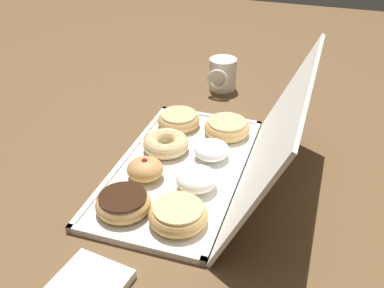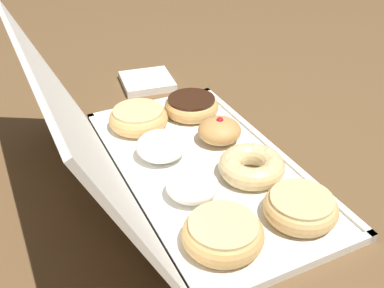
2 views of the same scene
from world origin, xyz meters
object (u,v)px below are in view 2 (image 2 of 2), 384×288
jelly_filled_donut_2 (219,130)px  napkin_stack (147,81)px  glazed_ring_donut_0 (301,207)px  powdered_filled_donut_5 (192,185)px  cruller_donut_1 (252,165)px  glazed_ring_donut_7 (138,118)px  donut_box (206,168)px  glazed_ring_donut_4 (223,233)px  chocolate_frosted_donut_3 (191,106)px  powdered_filled_donut_6 (161,146)px

jelly_filled_donut_2 → napkin_stack: size_ratio=0.69×
jelly_filled_donut_2 → napkin_stack: (0.31, 0.03, -0.02)m
jelly_filled_donut_2 → glazed_ring_donut_0: bearing=-178.5°
powdered_filled_donut_5 → cruller_donut_1: bearing=-87.6°
glazed_ring_donut_7 → cruller_donut_1: bearing=-153.9°
cruller_donut_1 → napkin_stack: size_ratio=0.96×
donut_box → glazed_ring_donut_0: size_ratio=4.67×
glazed_ring_donut_0 → napkin_stack: 0.55m
glazed_ring_donut_4 → glazed_ring_donut_7: same height
powdered_filled_donut_5 → jelly_filled_donut_2: bearing=-43.5°
chocolate_frosted_donut_3 → glazed_ring_donut_7: 0.12m
cruller_donut_1 → glazed_ring_donut_7: 0.26m
jelly_filled_donut_2 → donut_box: bearing=135.7°
cruller_donut_1 → powdered_filled_donut_5: 0.11m
powdered_filled_donut_6 → napkin_stack: powdered_filled_donut_6 is taller
glazed_ring_donut_0 → glazed_ring_donut_7: glazed_ring_donut_7 is taller
donut_box → chocolate_frosted_donut_3: chocolate_frosted_donut_3 is taller
donut_box → powdered_filled_donut_6: size_ratio=5.86×
donut_box → napkin_stack: bearing=-5.0°
donut_box → napkin_stack: (0.37, -0.03, 0.00)m
powdered_filled_donut_6 → glazed_ring_donut_7: (0.12, -0.00, -0.00)m
chocolate_frosted_donut_3 → napkin_stack: (0.19, 0.02, -0.02)m
powdered_filled_donut_5 → glazed_ring_donut_7: (0.24, 0.00, -0.00)m
glazed_ring_donut_4 → napkin_stack: size_ratio=0.99×
powdered_filled_donut_6 → glazed_ring_donut_7: size_ratio=0.77×
glazed_ring_donut_0 → powdered_filled_donut_5: size_ratio=1.33×
chocolate_frosted_donut_3 → powdered_filled_donut_6: bearing=135.1°
jelly_filled_donut_2 → glazed_ring_donut_4: size_ratio=0.70×
glazed_ring_donut_0 → donut_box: bearing=20.1°
donut_box → napkin_stack: size_ratio=4.48×
cruller_donut_1 → donut_box: bearing=43.5°
cruller_donut_1 → chocolate_frosted_donut_3: size_ratio=1.00×
donut_box → glazed_ring_donut_4: (-0.18, 0.07, 0.03)m
cruller_donut_1 → powdered_filled_donut_5: bearing=92.4°
chocolate_frosted_donut_3 → glazed_ring_donut_4: (-0.35, 0.12, 0.00)m
donut_box → glazed_ring_donut_0: bearing=-159.9°
glazed_ring_donut_0 → cruller_donut_1: size_ratio=1.00×
jelly_filled_donut_2 → glazed_ring_donut_7: (0.12, 0.12, -0.00)m
jelly_filled_donut_2 → powdered_filled_donut_6: jelly_filled_donut_2 is taller
glazed_ring_donut_0 → napkin_stack: glazed_ring_donut_0 is taller
chocolate_frosted_donut_3 → glazed_ring_donut_7: bearing=90.4°
powdered_filled_donut_5 → napkin_stack: 0.44m
donut_box → cruller_donut_1: (-0.06, -0.06, 0.03)m
glazed_ring_donut_0 → jelly_filled_donut_2: 0.24m
glazed_ring_donut_0 → chocolate_frosted_donut_3: same height
glazed_ring_donut_0 → napkin_stack: bearing=3.4°
glazed_ring_donut_7 → napkin_stack: (0.19, -0.09, -0.02)m
donut_box → cruller_donut_1: bearing=-136.5°
napkin_stack → chocolate_frosted_donut_3: bearing=-172.6°
chocolate_frosted_donut_3 → napkin_stack: chocolate_frosted_donut_3 is taller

